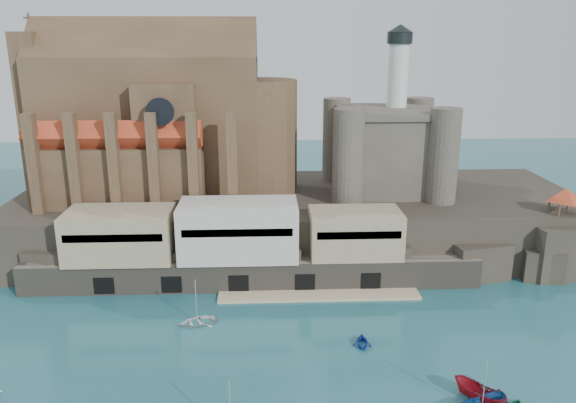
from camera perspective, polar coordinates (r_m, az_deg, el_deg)
The scene contains 10 objects.
ground at distance 69.17m, azimuth 2.94°, elevation -16.12°, with size 300.00×300.00×0.00m, color #1B525B.
promontory at distance 102.77m, azimuth 0.86°, elevation -1.90°, with size 100.00×36.00×10.00m.
quay at distance 86.98m, azimuth -5.13°, elevation -4.63°, with size 70.00×12.00×13.05m.
church at distance 102.67m, azimuth -12.76°, elevation 7.56°, with size 47.00×25.93×30.51m.
castle_keep at distance 103.27m, azimuth 9.93°, elevation 5.62°, with size 21.20×21.20×29.30m.
rock_outcrop at distance 102.12m, azimuth 25.77°, elevation -4.26°, with size 14.50×10.50×8.70m.
pavilion at distance 99.77m, azimuth 26.34°, elevation 0.47°, with size 6.40×6.40×5.40m.
boat_5 at distance 66.39m, azimuth 18.80°, elevation -18.63°, with size 2.19×2.25×5.81m, color maroon.
boat_6 at distance 78.47m, azimuth -9.22°, elevation -12.10°, with size 3.74×1.08×5.23m, color silver.
boat_7 at distance 73.17m, azimuth 7.51°, elevation -14.28°, with size 2.96×1.81×3.43m, color #142A9D.
Camera 1 is at (-5.88, -58.07, 37.11)m, focal length 35.00 mm.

